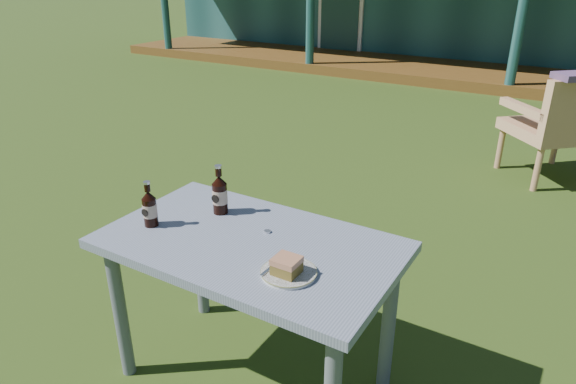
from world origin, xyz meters
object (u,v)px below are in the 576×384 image
Objects in this scene: plate at (289,272)px; cake_slice at (287,265)px; cafe_table at (250,262)px; cola_bottle_far at (150,208)px; armchair_left at (562,123)px; cola_bottle_near at (220,194)px.

plate is 2.22× the size of cake_slice.
cake_slice reaches higher than cafe_table.
plate is at bearing -1.79° from cola_bottle_far.
cafe_table is 5.88× the size of plate.
cafe_table is at bearing 153.93° from plate.
plate is 0.70m from cola_bottle_far.
armchair_left reaches higher than cafe_table.
cake_slice is 0.46× the size of cola_bottle_far.
cola_bottle_far is at bearing -111.30° from armchair_left.
cake_slice is (0.26, -0.14, 0.15)m from cafe_table.
cafe_table is at bearing 13.74° from cola_bottle_far.
cafe_table is 13.04× the size of cake_slice.
armchair_left is at bearing 68.70° from cola_bottle_far.
cake_slice is at bearing -28.60° from cafe_table.
cola_bottle_far is at bearing -166.26° from cafe_table.
cake_slice is at bearing -100.35° from armchair_left.
plate is at bearing -100.38° from armchair_left.
cafe_table is 1.28× the size of armchair_left.
armchair_left is (0.63, 3.41, -0.21)m from plate.
cola_bottle_near is 1.12× the size of cola_bottle_far.
cafe_table is 0.35m from cola_bottle_near.
cake_slice is 0.41× the size of cola_bottle_near.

